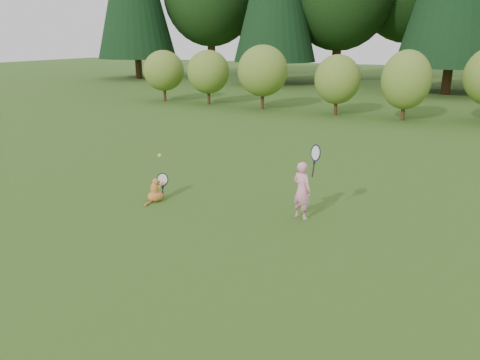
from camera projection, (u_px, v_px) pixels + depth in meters
The scene contains 5 objects.
ground at pixel (207, 232), 7.70m from camera, with size 100.00×100.00×0.00m, color #285517.
shrub_row at pixel (376, 81), 18.36m from camera, with size 28.00×3.00×2.80m, color #597B26, non-canonical shape.
child at pixel (302, 189), 8.12m from camera, with size 0.60×0.41×1.54m.
cat at pixel (155, 189), 9.08m from camera, with size 0.42×0.67×0.63m.
tennis_ball at pixel (160, 156), 8.77m from camera, with size 0.08×0.08×0.08m.
Camera 1 is at (3.70, -6.09, 3.08)m, focal length 35.00 mm.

